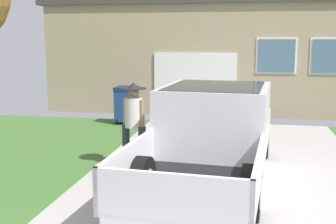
{
  "coord_description": "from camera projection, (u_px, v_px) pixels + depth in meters",
  "views": [
    {
      "loc": [
        0.32,
        -3.84,
        2.51
      ],
      "look_at": [
        -1.14,
        4.01,
        1.14
      ],
      "focal_mm": 46.37,
      "sensor_mm": 36.0,
      "label": 1
    }
  ],
  "objects": [
    {
      "name": "person_with_hat",
      "position": [
        134.0,
        119.0,
        8.33
      ],
      "size": [
        0.51,
        0.51,
        1.68
      ],
      "rotation": [
        0.0,
        0.0,
        -0.31
      ],
      "color": "#333842",
      "rests_on": "ground"
    },
    {
      "name": "wheeled_trash_bin",
      "position": [
        127.0,
        103.0,
        12.86
      ],
      "size": [
        0.6,
        0.72,
        1.09
      ],
      "color": "navy",
      "rests_on": "ground"
    },
    {
      "name": "house_with_garage",
      "position": [
        210.0,
        40.0,
        16.3
      ],
      "size": [
        11.14,
        5.67,
        4.78
      ],
      "color": "tan",
      "rests_on": "ground"
    },
    {
      "name": "handbag",
      "position": [
        135.0,
        163.0,
        8.3
      ],
      "size": [
        0.38,
        0.15,
        0.45
      ],
      "color": "#232328",
      "rests_on": "ground"
    },
    {
      "name": "pickup_truck",
      "position": [
        213.0,
        137.0,
        7.82
      ],
      "size": [
        2.26,
        5.45,
        1.66
      ],
      "rotation": [
        0.0,
        0.0,
        -0.08
      ],
      "color": "white",
      "rests_on": "ground"
    }
  ]
}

